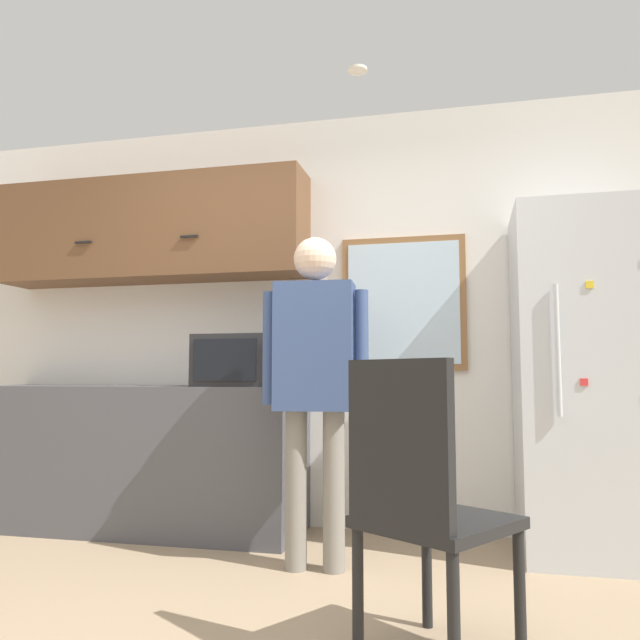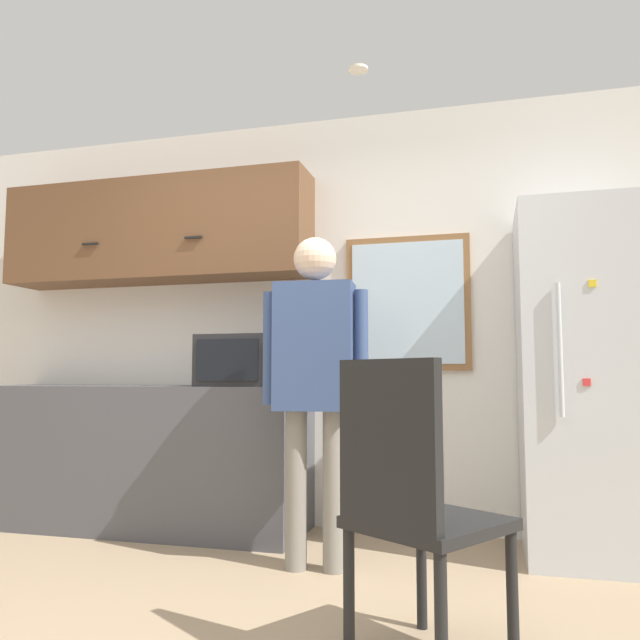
% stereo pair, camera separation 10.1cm
% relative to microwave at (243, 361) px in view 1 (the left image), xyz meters
% --- Properties ---
extents(back_wall, '(6.00, 0.06, 2.70)m').
position_rel_microwave_xyz_m(back_wall, '(0.33, 0.48, 0.29)').
color(back_wall, white).
rests_on(back_wall, ground_plane).
extents(counter, '(2.17, 0.65, 0.90)m').
position_rel_microwave_xyz_m(counter, '(-0.78, 0.12, -0.61)').
color(counter, '#4C4C51').
rests_on(counter, ground_plane).
extents(upper_cabinets, '(2.17, 0.39, 0.69)m').
position_rel_microwave_xyz_m(upper_cabinets, '(-0.78, 0.26, 0.90)').
color(upper_cabinets, brown).
extents(microwave, '(0.54, 0.37, 0.31)m').
position_rel_microwave_xyz_m(microwave, '(0.00, 0.00, 0.00)').
color(microwave, '#232326').
rests_on(microwave, counter).
extents(person, '(0.55, 0.25, 1.68)m').
position_rel_microwave_xyz_m(person, '(0.55, -0.43, -0.03)').
color(person, gray).
rests_on(person, ground_plane).
extents(refrigerator, '(0.79, 0.70, 1.89)m').
position_rel_microwave_xyz_m(refrigerator, '(1.97, 0.11, -0.11)').
color(refrigerator, silver).
rests_on(refrigerator, ground_plane).
extents(chair, '(0.63, 0.63, 1.02)m').
position_rel_microwave_xyz_m(chair, '(1.14, -1.36, -0.50)').
color(chair, black).
rests_on(chair, ground_plane).
extents(window, '(0.79, 0.05, 0.86)m').
position_rel_microwave_xyz_m(window, '(0.92, 0.44, 0.37)').
color(window, olive).
extents(ceiling_light, '(0.11, 0.11, 0.01)m').
position_rel_microwave_xyz_m(ceiling_light, '(0.74, -0.22, 1.62)').
color(ceiling_light, white).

